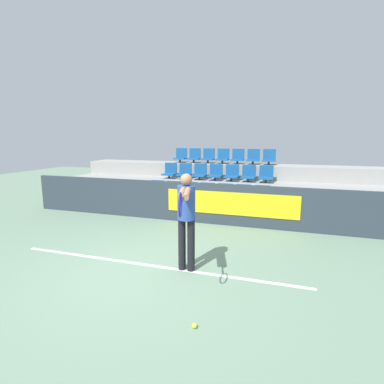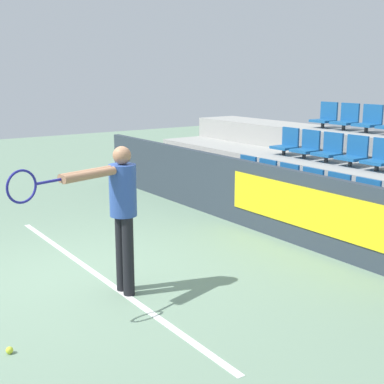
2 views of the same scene
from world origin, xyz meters
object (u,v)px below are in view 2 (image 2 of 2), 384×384
at_px(stadium_chair_0, 244,172).
at_px(stadium_chair_10, 353,153).
at_px(stadium_chair_16, 369,121).
at_px(stadium_chair_9, 329,150).
at_px(stadium_chair_11, 380,157).
at_px(stadium_chair_4, 334,193).
at_px(tennis_player, 118,205).
at_px(stadium_chair_5, 363,200).
at_px(stadium_chair_1, 264,177).
at_px(tennis_ball, 9,350).
at_px(stadium_chair_15, 346,119).
at_px(stadium_chair_14, 325,117).
at_px(stadium_chair_8, 307,146).
at_px(stadium_chair_2, 285,182).
at_px(stadium_chair_3, 308,187).
at_px(stadium_chair_7, 287,143).

bearing_deg(stadium_chair_0, stadium_chair_10, 33.81).
bearing_deg(stadium_chair_16, stadium_chair_9, -90.00).
xyz_separation_m(stadium_chair_10, stadium_chair_11, (0.53, 0.00, 0.00)).
distance_m(stadium_chair_4, tennis_player, 3.77).
bearing_deg(stadium_chair_11, stadium_chair_5, -63.53).
relative_size(stadium_chair_1, stadium_chair_16, 1.00).
bearing_deg(stadium_chair_16, stadium_chair_0, -116.47).
bearing_deg(stadium_chair_4, stadium_chair_5, 0.00).
distance_m(stadium_chair_0, tennis_ball, 5.97).
bearing_deg(stadium_chair_1, tennis_ball, -65.69).
bearing_deg(stadium_chair_15, stadium_chair_14, 180.00).
distance_m(stadium_chair_0, stadium_chair_11, 2.43).
xyz_separation_m(stadium_chair_9, stadium_chair_16, (0.00, 1.07, 0.46)).
bearing_deg(stadium_chair_16, tennis_ball, -76.11).
xyz_separation_m(stadium_chair_16, tennis_player, (1.21, -5.89, -0.55)).
height_order(stadium_chair_0, stadium_chair_11, stadium_chair_11).
bearing_deg(stadium_chair_5, stadium_chair_8, 153.33).
height_order(stadium_chair_2, tennis_ball, stadium_chair_2).
height_order(stadium_chair_5, tennis_player, tennis_player).
distance_m(stadium_chair_5, stadium_chair_10, 1.58).
relative_size(stadium_chair_3, stadium_chair_8, 1.00).
relative_size(stadium_chair_0, stadium_chair_1, 1.00).
height_order(stadium_chair_9, stadium_chair_15, stadium_chair_15).
bearing_deg(stadium_chair_1, stadium_chair_11, 33.81).
distance_m(stadium_chair_2, tennis_ball, 5.54).
distance_m(stadium_chair_3, stadium_chair_14, 2.82).
bearing_deg(stadium_chair_2, stadium_chair_16, 90.00).
bearing_deg(stadium_chair_5, stadium_chair_0, 180.00).
bearing_deg(stadium_chair_2, tennis_player, -72.19).
height_order(stadium_chair_8, stadium_chair_15, stadium_chair_15).
xyz_separation_m(stadium_chair_8, tennis_ball, (2.34, -6.26, -1.11)).
height_order(stadium_chair_9, tennis_player, tennis_player).
bearing_deg(stadium_chair_8, stadium_chair_4, -33.81).
distance_m(stadium_chair_5, tennis_player, 3.79).
xyz_separation_m(stadium_chair_4, tennis_player, (0.14, -3.75, 0.37)).
bearing_deg(stadium_chair_7, stadium_chair_0, -90.00).
bearing_deg(stadium_chair_3, stadium_chair_5, 0.00).
xyz_separation_m(stadium_chair_4, stadium_chair_9, (-1.06, 1.07, 0.46)).
bearing_deg(stadium_chair_7, tennis_ball, -65.32).
bearing_deg(stadium_chair_8, stadium_chair_14, 116.47).
distance_m(stadium_chair_10, stadium_chair_15, 1.58).
bearing_deg(stadium_chair_10, stadium_chair_14, 146.19).
bearing_deg(stadium_chair_7, stadium_chair_9, 0.00).
distance_m(stadium_chair_0, stadium_chair_10, 1.98).
xyz_separation_m(stadium_chair_5, tennis_ball, (0.22, -5.19, -0.65)).
bearing_deg(stadium_chair_14, tennis_player, -68.93).
bearing_deg(stadium_chair_8, stadium_chair_5, -26.67).
xyz_separation_m(stadium_chair_11, tennis_player, (0.14, -4.82, -0.09)).
bearing_deg(stadium_chair_9, stadium_chair_7, 180.00).
xyz_separation_m(stadium_chair_4, stadium_chair_7, (-2.13, 1.07, 0.46)).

